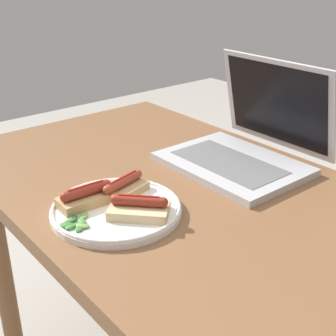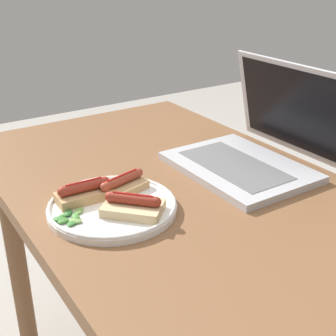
# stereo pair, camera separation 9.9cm
# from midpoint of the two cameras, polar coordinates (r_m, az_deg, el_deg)

# --- Properties ---
(desk) EXTENTS (1.29, 0.71, 0.75)m
(desk) POSITION_cam_midpoint_polar(r_m,az_deg,el_deg) (1.08, 5.75, -8.44)
(desk) COLOR brown
(desk) RESTS_ON ground_plane
(laptop) EXTENTS (0.34, 0.31, 0.25)m
(laptop) POSITION_cam_midpoint_polar(r_m,az_deg,el_deg) (1.17, 12.76, 2.17)
(laptop) COLOR #B7B7BC
(laptop) RESTS_ON desk
(plate) EXTENTS (0.27, 0.27, 0.02)m
(plate) POSITION_cam_midpoint_polar(r_m,az_deg,el_deg) (0.96, -3.89, -4.76)
(plate) COLOR white
(plate) RESTS_ON desk
(sausage_toast_left) EXTENTS (0.09, 0.11, 0.04)m
(sausage_toast_left) POSITION_cam_midpoint_polar(r_m,az_deg,el_deg) (1.00, -2.80, -2.14)
(sausage_toast_left) COLOR tan
(sausage_toast_left) RESTS_ON plate
(sausage_toast_middle) EXTENTS (0.06, 0.12, 0.04)m
(sausage_toast_middle) POSITION_cam_midpoint_polar(r_m,az_deg,el_deg) (0.98, -7.31, -3.05)
(sausage_toast_middle) COLOR tan
(sausage_toast_middle) RESTS_ON plate
(sausage_toast_right) EXTENTS (0.14, 0.13, 0.04)m
(sausage_toast_right) POSITION_cam_midpoint_polar(r_m,az_deg,el_deg) (0.92, -1.22, -4.71)
(sausage_toast_right) COLOR #D6B784
(sausage_toast_right) RESTS_ON plate
(salad_pile) EXTENTS (0.07, 0.08, 0.01)m
(salad_pile) POSITION_cam_midpoint_polar(r_m,az_deg,el_deg) (0.92, -8.90, -6.07)
(salad_pile) COLOR #4C8E3D
(salad_pile) RESTS_ON plate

